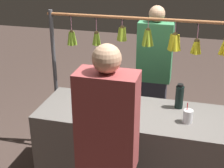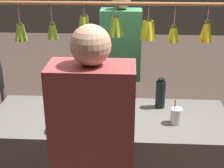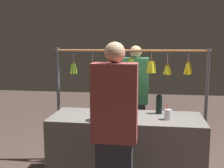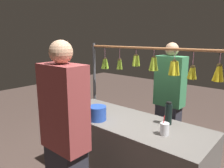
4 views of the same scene
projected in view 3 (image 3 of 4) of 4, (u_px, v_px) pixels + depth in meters
The scene contains 7 objects.
market_counter at pixel (126, 149), 3.45m from camera, with size 1.85×0.71×0.83m, color #66605B.
display_rack at pixel (132, 80), 3.81m from camera, with size 2.13×0.14×1.66m.
water_bottle at pixel (159, 104), 3.50m from camera, with size 0.08×0.08×0.25m.
blue_bucket at pixel (102, 114), 3.20m from camera, with size 0.20×0.20×0.16m, color #264AAD.
drink_cup at pixel (168, 114), 3.24m from camera, with size 0.09×0.09×0.19m.
vendor_person at pixel (135, 101), 4.27m from camera, with size 0.40×0.22×1.68m.
customer_person at pixel (115, 137), 2.56m from camera, with size 0.41×0.22×1.73m.
Camera 3 is at (-0.29, 3.28, 1.73)m, focal length 44.28 mm.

